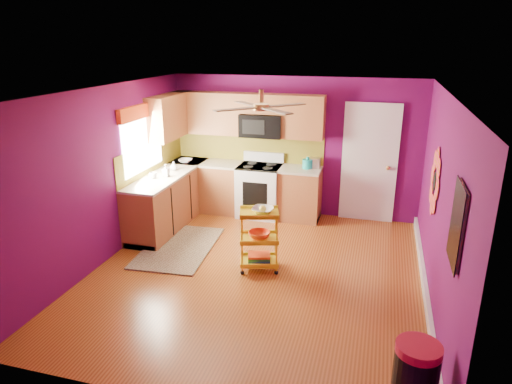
% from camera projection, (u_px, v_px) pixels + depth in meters
% --- Properties ---
extents(ground, '(5.00, 5.00, 0.00)m').
position_uv_depth(ground, '(257.00, 273.00, 6.37)').
color(ground, brown).
rests_on(ground, ground).
extents(room_envelope, '(4.54, 5.04, 2.52)m').
position_uv_depth(room_envelope, '(259.00, 160.00, 5.84)').
color(room_envelope, '#5A0A4C').
rests_on(room_envelope, ground).
extents(lower_cabinets, '(2.81, 2.31, 0.94)m').
position_uv_depth(lower_cabinets, '(212.00, 195.00, 8.23)').
color(lower_cabinets, brown).
rests_on(lower_cabinets, ground).
extents(electric_range, '(0.76, 0.66, 1.13)m').
position_uv_depth(electric_range, '(260.00, 190.00, 8.34)').
color(electric_range, white).
rests_on(electric_range, ground).
extents(upper_cabinetry, '(2.80, 2.30, 1.26)m').
position_uv_depth(upper_cabinetry, '(222.00, 116.00, 8.09)').
color(upper_cabinetry, brown).
rests_on(upper_cabinetry, ground).
extents(left_window, '(0.08, 1.35, 1.08)m').
position_uv_depth(left_window, '(142.00, 129.00, 7.34)').
color(left_window, white).
rests_on(left_window, ground).
extents(panel_door, '(0.95, 0.11, 2.15)m').
position_uv_depth(panel_door, '(369.00, 165.00, 7.95)').
color(panel_door, white).
rests_on(panel_door, ground).
extents(right_wall_art, '(0.04, 2.74, 1.04)m').
position_uv_depth(right_wall_art, '(443.00, 198.00, 5.03)').
color(right_wall_art, black).
rests_on(right_wall_art, ground).
extents(ceiling_fan, '(1.01, 1.01, 0.26)m').
position_uv_depth(ceiling_fan, '(261.00, 106.00, 5.82)').
color(ceiling_fan, '#BF8C3F').
rests_on(ceiling_fan, ground).
extents(shag_rug, '(1.14, 1.73, 0.02)m').
position_uv_depth(shag_rug, '(179.00, 247.00, 7.13)').
color(shag_rug, black).
rests_on(shag_rug, ground).
extents(rolling_cart, '(0.62, 0.52, 0.96)m').
position_uv_depth(rolling_cart, '(260.00, 237.00, 6.34)').
color(rolling_cart, gold).
rests_on(rolling_cart, ground).
extents(trash_can, '(0.45, 0.46, 0.73)m').
position_uv_depth(trash_can, '(415.00, 381.00, 3.85)').
color(trash_can, black).
rests_on(trash_can, ground).
extents(teal_kettle, '(0.18, 0.18, 0.21)m').
position_uv_depth(teal_kettle, '(308.00, 164.00, 8.02)').
color(teal_kettle, '#16A69F').
rests_on(teal_kettle, lower_cabinets).
extents(toaster, '(0.22, 0.15, 0.18)m').
position_uv_depth(toaster, '(314.00, 163.00, 8.05)').
color(toaster, beige).
rests_on(toaster, lower_cabinets).
extents(soap_bottle_a, '(0.09, 0.10, 0.21)m').
position_uv_depth(soap_bottle_a, '(166.00, 171.00, 7.52)').
color(soap_bottle_a, '#EA3F72').
rests_on(soap_bottle_a, lower_cabinets).
extents(soap_bottle_b, '(0.12, 0.12, 0.16)m').
position_uv_depth(soap_bottle_b, '(174.00, 166.00, 7.89)').
color(soap_bottle_b, white).
rests_on(soap_bottle_b, lower_cabinets).
extents(counter_dish, '(0.24, 0.24, 0.06)m').
position_uv_depth(counter_dish, '(185.00, 161.00, 8.43)').
color(counter_dish, white).
rests_on(counter_dish, lower_cabinets).
extents(counter_cup, '(0.13, 0.13, 0.10)m').
position_uv_depth(counter_cup, '(153.00, 175.00, 7.45)').
color(counter_cup, white).
rests_on(counter_cup, lower_cabinets).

